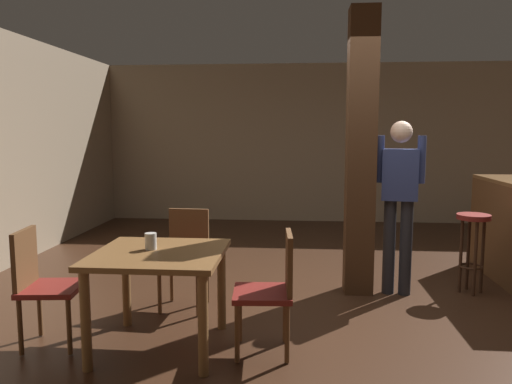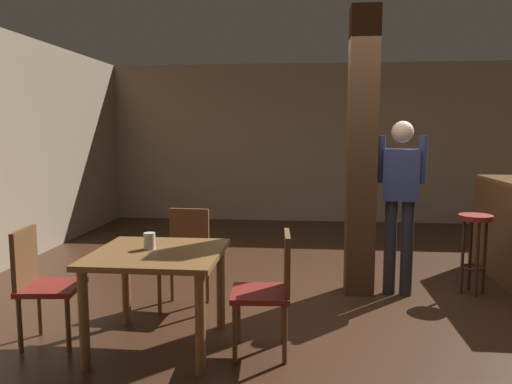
{
  "view_description": "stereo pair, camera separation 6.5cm",
  "coord_description": "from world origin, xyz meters",
  "px_view_note": "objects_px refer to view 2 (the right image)",
  "views": [
    {
      "loc": [
        -0.53,
        -4.51,
        1.63
      ],
      "look_at": [
        -0.91,
        -0.04,
        1.07
      ],
      "focal_mm": 35.0,
      "sensor_mm": 36.0,
      "label": 1
    },
    {
      "loc": [
        -0.46,
        -4.5,
        1.63
      ],
      "look_at": [
        -0.91,
        -0.04,
        1.07
      ],
      "focal_mm": 35.0,
      "sensor_mm": 36.0,
      "label": 2
    }
  ],
  "objects_px": {
    "napkin_cup": "(150,241)",
    "bar_stool_near": "(475,236)",
    "dining_table": "(158,267)",
    "chair_east": "(271,286)",
    "standing_person": "(400,195)",
    "chair_north": "(186,252)",
    "chair_west": "(41,280)"
  },
  "relations": [
    {
      "from": "chair_east",
      "to": "bar_stool_near",
      "type": "xyz_separation_m",
      "value": [
        1.92,
        1.54,
        0.08
      ]
    },
    {
      "from": "dining_table",
      "to": "chair_west",
      "type": "relative_size",
      "value": 1.06
    },
    {
      "from": "chair_north",
      "to": "bar_stool_near",
      "type": "relative_size",
      "value": 1.11
    },
    {
      "from": "chair_east",
      "to": "dining_table",
      "type": "bearing_deg",
      "value": 178.71
    },
    {
      "from": "standing_person",
      "to": "chair_north",
      "type": "bearing_deg",
      "value": -165.52
    },
    {
      "from": "standing_person",
      "to": "bar_stool_near",
      "type": "bearing_deg",
      "value": 7.13
    },
    {
      "from": "chair_north",
      "to": "napkin_cup",
      "type": "height_order",
      "value": "chair_north"
    },
    {
      "from": "dining_table",
      "to": "chair_west",
      "type": "bearing_deg",
      "value": -176.99
    },
    {
      "from": "dining_table",
      "to": "chair_north",
      "type": "xyz_separation_m",
      "value": [
        -0.01,
        0.9,
        -0.11
      ]
    },
    {
      "from": "chair_north",
      "to": "chair_west",
      "type": "bearing_deg",
      "value": -132.9
    },
    {
      "from": "chair_east",
      "to": "bar_stool_near",
      "type": "bearing_deg",
      "value": 38.74
    },
    {
      "from": "chair_west",
      "to": "napkin_cup",
      "type": "xyz_separation_m",
      "value": [
        0.81,
        0.1,
        0.3
      ]
    },
    {
      "from": "chair_east",
      "to": "bar_stool_near",
      "type": "relative_size",
      "value": 1.11
    },
    {
      "from": "dining_table",
      "to": "chair_north",
      "type": "height_order",
      "value": "chair_north"
    },
    {
      "from": "chair_north",
      "to": "napkin_cup",
      "type": "distance_m",
      "value": 0.9
    },
    {
      "from": "dining_table",
      "to": "standing_person",
      "type": "xyz_separation_m",
      "value": [
        2.01,
        1.43,
        0.38
      ]
    },
    {
      "from": "chair_north",
      "to": "chair_west",
      "type": "xyz_separation_m",
      "value": [
        -0.88,
        -0.95,
        0.0
      ]
    },
    {
      "from": "napkin_cup",
      "to": "chair_north",
      "type": "bearing_deg",
      "value": 85.28
    },
    {
      "from": "chair_north",
      "to": "napkin_cup",
      "type": "xyz_separation_m",
      "value": [
        -0.07,
        -0.85,
        0.3
      ]
    },
    {
      "from": "dining_table",
      "to": "chair_east",
      "type": "relative_size",
      "value": 1.06
    },
    {
      "from": "napkin_cup",
      "to": "dining_table",
      "type": "bearing_deg",
      "value": -35.93
    },
    {
      "from": "dining_table",
      "to": "chair_north",
      "type": "relative_size",
      "value": 1.06
    },
    {
      "from": "napkin_cup",
      "to": "bar_stool_near",
      "type": "bearing_deg",
      "value": 27.28
    },
    {
      "from": "chair_north",
      "to": "napkin_cup",
      "type": "relative_size",
      "value": 7.15
    },
    {
      "from": "dining_table",
      "to": "chair_north",
      "type": "distance_m",
      "value": 0.91
    },
    {
      "from": "dining_table",
      "to": "standing_person",
      "type": "bearing_deg",
      "value": 35.34
    },
    {
      "from": "chair_east",
      "to": "standing_person",
      "type": "bearing_deg",
      "value": 51.08
    },
    {
      "from": "standing_person",
      "to": "bar_stool_near",
      "type": "height_order",
      "value": "standing_person"
    },
    {
      "from": "standing_person",
      "to": "chair_west",
      "type": "bearing_deg",
      "value": -153.09
    },
    {
      "from": "chair_west",
      "to": "bar_stool_near",
      "type": "xyz_separation_m",
      "value": [
        3.65,
        1.57,
        0.08
      ]
    },
    {
      "from": "chair_west",
      "to": "napkin_cup",
      "type": "height_order",
      "value": "chair_west"
    },
    {
      "from": "chair_east",
      "to": "chair_north",
      "type": "bearing_deg",
      "value": 132.65
    }
  ]
}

